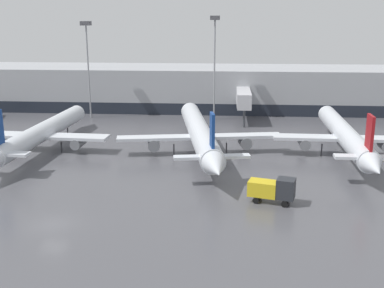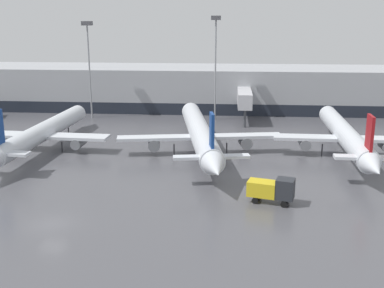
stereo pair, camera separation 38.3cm
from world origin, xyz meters
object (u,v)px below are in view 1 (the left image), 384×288
(parked_jet_2, at_px, (200,133))
(parked_jet_5, at_px, (345,135))
(apron_light_mast_3, at_px, (87,43))
(traffic_cone_0, at_px, (384,141))
(apron_light_mast_1, at_px, (215,39))
(parked_jet_4, at_px, (42,133))
(service_truck_1, at_px, (273,189))

(parked_jet_2, distance_m, parked_jet_5, 21.09)
(parked_jet_5, xyz_separation_m, apron_light_mast_3, (-44.30, 23.69, 11.67))
(parked_jet_5, relative_size, traffic_cone_0, 61.43)
(apron_light_mast_3, bearing_deg, apron_light_mast_1, 0.01)
(parked_jet_5, bearing_deg, apron_light_mast_3, 63.10)
(traffic_cone_0, bearing_deg, parked_jet_2, -164.22)
(traffic_cone_0, relative_size, apron_light_mast_3, 0.03)
(parked_jet_2, distance_m, parked_jet_4, 23.81)
(parked_jet_2, xyz_separation_m, service_truck_1, (9.05, -18.84, -1.48))
(traffic_cone_0, distance_m, apron_light_mast_3, 56.75)
(parked_jet_4, bearing_deg, service_truck_1, -116.22)
(parked_jet_2, height_order, traffic_cone_0, parked_jet_2)
(service_truck_1, bearing_deg, traffic_cone_0, 69.03)
(parked_jet_5, xyz_separation_m, service_truck_1, (-12.04, -19.29, -1.47))
(parked_jet_2, height_order, apron_light_mast_3, apron_light_mast_3)
(parked_jet_4, height_order, traffic_cone_0, parked_jet_4)
(apron_light_mast_1, bearing_deg, parked_jet_2, -93.40)
(traffic_cone_0, bearing_deg, parked_jet_4, -170.87)
(parked_jet_4, distance_m, service_truck_1, 37.77)
(apron_light_mast_1, bearing_deg, parked_jet_4, -135.97)
(parked_jet_4, height_order, service_truck_1, parked_jet_4)
(parked_jet_5, height_order, traffic_cone_0, parked_jet_5)
(traffic_cone_0, bearing_deg, apron_light_mast_3, 163.21)
(parked_jet_4, relative_size, parked_jet_5, 0.98)
(parked_jet_4, xyz_separation_m, parked_jet_5, (44.89, 0.70, 0.32))
(parked_jet_4, height_order, apron_light_mast_1, apron_light_mast_1)
(parked_jet_4, distance_m, apron_light_mast_1, 37.32)
(parked_jet_5, xyz_separation_m, apron_light_mast_1, (-19.66, 23.69, 12.36))
(parked_jet_5, distance_m, apron_light_mast_1, 33.17)
(service_truck_1, relative_size, traffic_cone_0, 8.99)
(parked_jet_2, distance_m, traffic_cone_0, 30.61)
(parked_jet_2, xyz_separation_m, apron_light_mast_1, (1.43, 24.14, 12.35))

